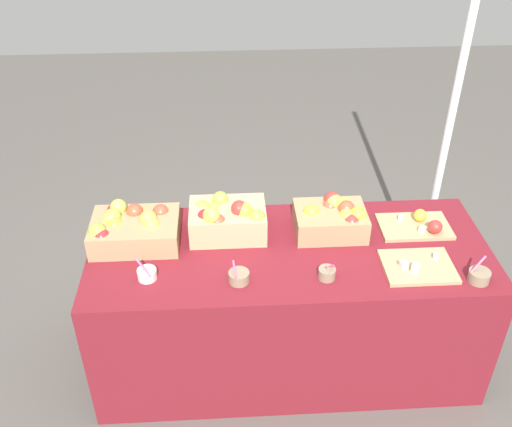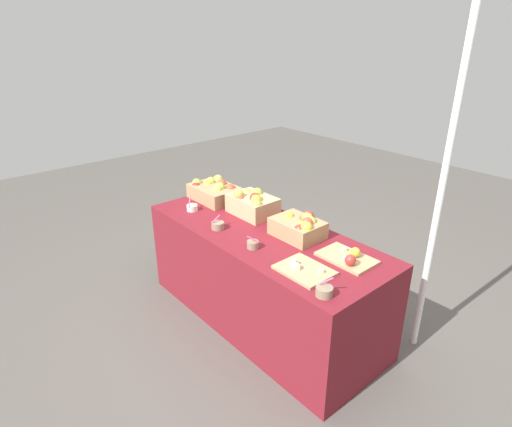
% 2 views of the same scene
% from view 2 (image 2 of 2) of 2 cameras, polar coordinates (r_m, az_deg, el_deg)
% --- Properties ---
extents(ground_plane, '(10.00, 10.00, 0.00)m').
position_cam_2_polar(ground_plane, '(3.41, 0.92, -13.70)').
color(ground_plane, '#56514C').
extents(table, '(1.90, 0.76, 0.74)m').
position_cam_2_polar(table, '(3.20, 0.96, -8.41)').
color(table, maroon).
rests_on(table, ground_plane).
extents(apple_crate_left, '(0.41, 0.30, 0.18)m').
position_cam_2_polar(apple_crate_left, '(3.59, -5.61, 3.10)').
color(apple_crate_left, tan).
rests_on(apple_crate_left, table).
extents(apple_crate_middle, '(0.37, 0.26, 0.20)m').
position_cam_2_polar(apple_crate_middle, '(3.27, -0.58, 1.38)').
color(apple_crate_middle, tan).
rests_on(apple_crate_middle, table).
extents(apple_crate_right, '(0.34, 0.25, 0.17)m').
position_cam_2_polar(apple_crate_right, '(2.92, 5.85, -1.73)').
color(apple_crate_right, tan).
rests_on(apple_crate_right, table).
extents(cutting_board_front, '(0.32, 0.25, 0.05)m').
position_cam_2_polar(cutting_board_front, '(2.55, 6.48, -7.54)').
color(cutting_board_front, tan).
rests_on(cutting_board_front, table).
extents(cutting_board_back, '(0.35, 0.23, 0.09)m').
position_cam_2_polar(cutting_board_back, '(2.70, 12.29, -5.80)').
color(cutting_board_back, tan).
rests_on(cutting_board_back, table).
extents(sample_bowl_near, '(0.08, 0.08, 0.10)m').
position_cam_2_polar(sample_bowl_near, '(2.78, -0.43, -4.19)').
color(sample_bowl_near, gray).
rests_on(sample_bowl_near, table).
extents(sample_bowl_mid, '(0.10, 0.09, 0.11)m').
position_cam_2_polar(sample_bowl_mid, '(2.34, 9.16, -10.26)').
color(sample_bowl_mid, gray).
rests_on(sample_bowl_mid, table).
extents(sample_bowl_far, '(0.09, 0.09, 0.11)m').
position_cam_2_polar(sample_bowl_far, '(3.39, -8.58, 0.79)').
color(sample_bowl_far, silver).
rests_on(sample_bowl_far, table).
extents(sample_bowl_extra, '(0.09, 0.09, 0.09)m').
position_cam_2_polar(sample_bowl_extra, '(3.06, -5.16, -1.61)').
color(sample_bowl_extra, gray).
rests_on(sample_bowl_extra, table).
extents(tent_pole, '(0.04, 0.04, 2.22)m').
position_cam_2_polar(tent_pole, '(2.83, 23.49, 1.90)').
color(tent_pole, white).
rests_on(tent_pole, ground_plane).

